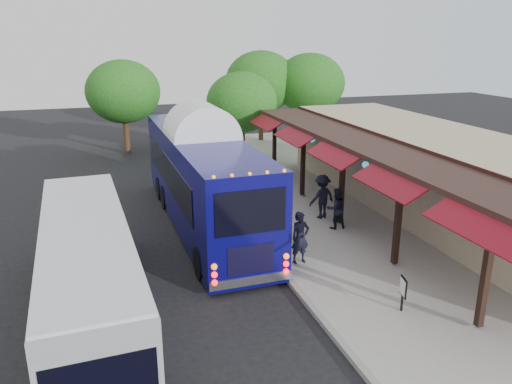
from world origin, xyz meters
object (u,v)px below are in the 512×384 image
object	(u,v)px
sign_board	(403,289)
ped_d	(322,197)
ped_c	(219,163)
ped_a	(300,238)
city_bus	(88,268)
ped_b	(336,208)
coach_bus	(203,175)

from	to	relation	value
sign_board	ped_d	bearing A→B (deg)	95.83
ped_c	ped_a	bearing A→B (deg)	85.79
ped_a	sign_board	xyz separation A→B (m)	(1.52, -3.79, -0.22)
ped_d	sign_board	distance (m)	7.64
city_bus	ped_a	bearing A→B (deg)	8.00
ped_a	ped_b	distance (m)	3.60
city_bus	ped_d	distance (m)	10.61
ped_b	ped_d	xyz separation A→B (m)	(-0.02, 1.28, 0.10)
city_bus	sign_board	distance (m)	8.68
coach_bus	sign_board	bearing A→B (deg)	-67.56
ped_b	coach_bus	bearing A→B (deg)	-25.69
sign_board	city_bus	bearing A→B (deg)	176.75
ped_b	ped_c	distance (m)	8.67
ped_b	ped_d	world-z (taller)	ped_d
sign_board	coach_bus	bearing A→B (deg)	127.19
ped_b	ped_c	size ratio (longest dim) A/B	0.90
city_bus	ped_d	size ratio (longest dim) A/B	5.54
city_bus	ped_c	size ratio (longest dim) A/B	5.61
city_bus	ped_c	xyz separation A→B (m)	(6.56, 11.99, -0.45)
city_bus	ped_c	world-z (taller)	city_bus
coach_bus	ped_d	xyz separation A→B (m)	(4.83, -1.13, -1.07)
ped_a	sign_board	distance (m)	4.09
city_bus	ped_c	distance (m)	13.67
coach_bus	ped_d	world-z (taller)	coach_bus
city_bus	coach_bus	bearing A→B (deg)	51.40
ped_a	city_bus	bearing A→B (deg)	-176.07
ped_c	sign_board	distance (m)	14.61
ped_a	ped_b	world-z (taller)	ped_a
ped_a	ped_d	distance (m)	4.57
ped_b	ped_d	distance (m)	1.28
coach_bus	ped_c	distance (m)	6.25
sign_board	ped_c	bearing A→B (deg)	110.41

